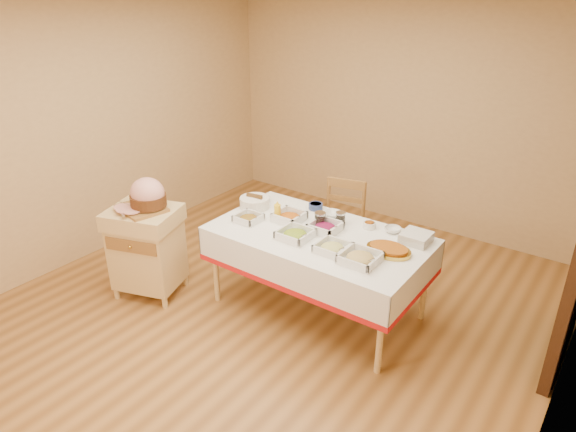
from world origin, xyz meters
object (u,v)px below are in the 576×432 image
object	(u,v)px
mustard_bottle	(277,212)
preserve_jar_right	(340,219)
ham_on_board	(147,196)
preserve_jar_left	(320,220)
bread_basket	(255,202)
brass_platter	(389,250)
butcher_cart	(147,246)
plate_stack	(416,238)
dining_chair	(341,227)
dining_table	(318,250)

from	to	relation	value
mustard_bottle	preserve_jar_right	bearing A→B (deg)	28.20
ham_on_board	preserve_jar_left	size ratio (longest dim) A/B	3.52
bread_basket	brass_platter	xyz separation A→B (m)	(1.40, -0.06, -0.03)
butcher_cart	bread_basket	world-z (taller)	bread_basket
butcher_cart	brass_platter	xyz separation A→B (m)	(2.05, 0.73, 0.30)
butcher_cart	mustard_bottle	xyz separation A→B (m)	(0.99, 0.69, 0.36)
plate_stack	brass_platter	xyz separation A→B (m)	(-0.10, -0.29, -0.02)
preserve_jar_right	brass_platter	size ratio (longest dim) A/B	0.30
butcher_cart	plate_stack	size ratio (longest dim) A/B	3.80
ham_on_board	preserve_jar_right	bearing A→B (deg)	32.53
dining_chair	preserve_jar_left	distance (m)	0.68
preserve_jar_right	dining_table	bearing A→B (deg)	-100.48
preserve_jar_left	preserve_jar_right	bearing A→B (deg)	48.49
dining_chair	plate_stack	xyz separation A→B (m)	(0.91, -0.37, 0.32)
dining_table	brass_platter	world-z (taller)	brass_platter
dining_chair	mustard_bottle	distance (m)	0.83
dining_table	ham_on_board	size ratio (longest dim) A/B	4.09
preserve_jar_left	preserve_jar_right	world-z (taller)	preserve_jar_left
bread_basket	dining_table	bearing A→B (deg)	-7.87
preserve_jar_left	plate_stack	world-z (taller)	preserve_jar_left
dining_chair	ham_on_board	size ratio (longest dim) A/B	2.11
dining_table	mustard_bottle	bearing A→B (deg)	178.90
plate_stack	bread_basket	bearing A→B (deg)	-171.40
mustard_bottle	plate_stack	bearing A→B (deg)	15.71
butcher_cart	ham_on_board	size ratio (longest dim) A/B	1.91
dining_chair	brass_platter	world-z (taller)	dining_chair
dining_table	plate_stack	bearing A→B (deg)	24.88
preserve_jar_left	brass_platter	size ratio (longest dim) A/B	0.35
dining_table	butcher_cart	distance (m)	1.59
bread_basket	preserve_jar_left	bearing A→B (deg)	1.95
preserve_jar_right	bread_basket	bearing A→B (deg)	-168.91
preserve_jar_right	bread_basket	world-z (taller)	bread_basket
dining_table	dining_chair	bearing A→B (deg)	104.92
preserve_jar_left	mustard_bottle	xyz separation A→B (m)	(-0.37, -0.12, 0.03)
preserve_jar_left	preserve_jar_right	size ratio (longest dim) A/B	1.14
preserve_jar_left	preserve_jar_right	xyz separation A→B (m)	(0.12, 0.14, -0.01)
dining_chair	brass_platter	size ratio (longest dim) A/B	2.57
butcher_cart	preserve_jar_right	bearing A→B (deg)	32.71
dining_table	mustard_bottle	size ratio (longest dim) A/B	9.83
butcher_cart	plate_stack	distance (m)	2.40
dining_chair	bread_basket	distance (m)	0.91
dining_table	dining_chair	distance (m)	0.74
mustard_bottle	brass_platter	xyz separation A→B (m)	(1.06, 0.04, -0.06)
butcher_cart	mustard_bottle	world-z (taller)	mustard_bottle
plate_stack	dining_chair	bearing A→B (deg)	157.82
bread_basket	brass_platter	distance (m)	1.40
butcher_cart	dining_chair	xyz separation A→B (m)	(1.24, 1.39, -0.00)
ham_on_board	plate_stack	distance (m)	2.33
preserve_jar_left	bread_basket	xyz separation A→B (m)	(-0.71, -0.02, -0.00)
brass_platter	plate_stack	bearing A→B (deg)	69.97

